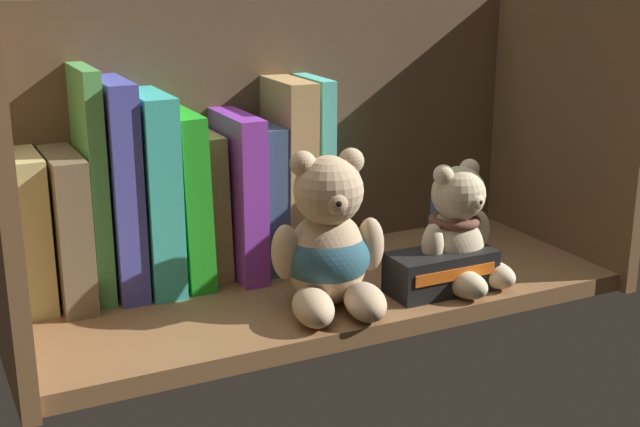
% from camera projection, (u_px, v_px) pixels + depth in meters
% --- Properties ---
extents(shelf_board, '(0.65, 0.25, 0.02)m').
position_uv_depth(shelf_board, '(320.00, 293.00, 0.97)').
color(shelf_board, brown).
rests_on(shelf_board, ground).
extents(shelf_back_panel, '(0.67, 0.01, 0.33)m').
position_uv_depth(shelf_back_panel, '(271.00, 136.00, 1.04)').
color(shelf_back_panel, brown).
rests_on(shelf_back_panel, ground).
extents(shelf_side_panel_right, '(0.02, 0.27, 0.33)m').
position_uv_depth(shelf_side_panel_right, '(561.00, 131.00, 1.06)').
color(shelf_side_panel_right, brown).
rests_on(shelf_side_panel_right, ground).
extents(book_0, '(0.03, 0.12, 0.16)m').
position_uv_depth(book_0, '(28.00, 228.00, 0.90)').
color(book_0, tan).
rests_on(book_0, shelf_board).
extents(book_1, '(0.03, 0.15, 0.16)m').
position_uv_depth(book_1, '(64.00, 224.00, 0.91)').
color(book_1, brown).
rests_on(book_1, shelf_board).
extents(book_2, '(0.02, 0.12, 0.25)m').
position_uv_depth(book_2, '(89.00, 182.00, 0.91)').
color(book_2, '#4D9C4B').
rests_on(book_2, shelf_board).
extents(book_3, '(0.03, 0.13, 0.23)m').
position_uv_depth(book_3, '(115.00, 185.00, 0.93)').
color(book_3, '#4448A8').
rests_on(book_3, shelf_board).
extents(book_4, '(0.04, 0.14, 0.22)m').
position_uv_depth(book_4, '(149.00, 189.00, 0.95)').
color(book_4, '#37B5A6').
rests_on(book_4, shelf_board).
extents(book_5, '(0.03, 0.13, 0.19)m').
position_uv_depth(book_5, '(181.00, 195.00, 0.96)').
color(book_5, green).
rests_on(book_5, shelf_board).
extents(book_6, '(0.03, 0.09, 0.17)m').
position_uv_depth(book_6, '(207.00, 203.00, 0.98)').
color(book_6, tan).
rests_on(book_6, shelf_board).
extents(book_7, '(0.03, 0.15, 0.19)m').
position_uv_depth(book_7, '(232.00, 191.00, 0.99)').
color(book_7, purple).
rests_on(book_7, shelf_board).
extents(book_8, '(0.03, 0.11, 0.17)m').
position_uv_depth(book_8, '(259.00, 194.00, 1.01)').
color(book_8, '#354D64').
rests_on(book_8, shelf_board).
extents(book_9, '(0.04, 0.11, 0.22)m').
position_uv_depth(book_9, '(288.00, 171.00, 1.02)').
color(book_9, tan).
rests_on(book_9, shelf_board).
extents(book_10, '(0.02, 0.10, 0.22)m').
position_uv_depth(book_10, '(311.00, 168.00, 1.03)').
color(book_10, '#58CABC').
rests_on(book_10, shelf_board).
extents(teddy_bear_larger, '(0.12, 0.13, 0.17)m').
position_uv_depth(teddy_bear_larger, '(329.00, 247.00, 0.89)').
color(teddy_bear_larger, tan).
rests_on(teddy_bear_larger, shelf_board).
extents(teddy_bear_smaller, '(0.11, 0.11, 0.14)m').
position_uv_depth(teddy_bear_smaller, '(459.00, 233.00, 0.95)').
color(teddy_bear_smaller, beige).
rests_on(teddy_bear_smaller, shelf_board).
extents(pillar_candle, '(0.06, 0.06, 0.07)m').
position_uv_depth(pillar_candle, '(454.00, 225.00, 1.06)').
color(pillar_candle, '#4C5B99').
rests_on(pillar_candle, shelf_board).
extents(small_product_box, '(0.12, 0.06, 0.05)m').
position_uv_depth(small_product_box, '(441.00, 271.00, 0.94)').
color(small_product_box, black).
rests_on(small_product_box, shelf_board).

